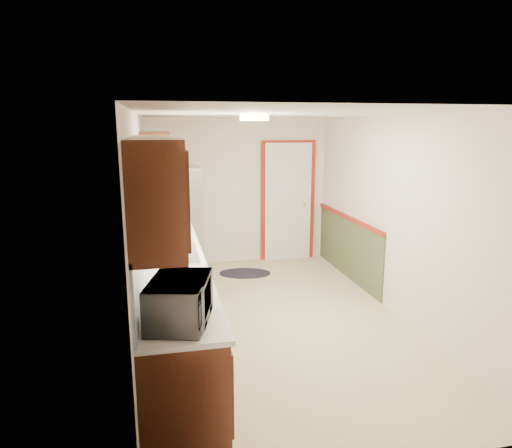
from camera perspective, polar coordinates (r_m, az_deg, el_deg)
name	(u,v)px	position (r m, az deg, el deg)	size (l,w,h in m)	color
room_shell	(276,222)	(5.22, 2.57, 0.28)	(3.20, 5.20, 2.52)	#C7BC8C
kitchen_run	(169,269)	(4.87, -10.83, -5.55)	(0.63, 4.00, 2.20)	#3A180D
back_wall_trim	(300,211)	(7.64, 5.53, 1.67)	(1.12, 2.30, 2.08)	maroon
ceiling_fixture	(254,117)	(4.85, -0.20, 13.17)	(0.30, 0.30, 0.06)	#FFD88C
microwave	(179,297)	(3.20, -9.55, -8.93)	(0.57, 0.31, 0.38)	white
refrigerator	(179,221)	(7.14, -9.65, 0.39)	(0.71, 0.71, 1.67)	#B7B7BC
rug	(245,273)	(7.21, -1.38, -6.16)	(0.81, 0.52, 0.01)	black
cooktop	(169,228)	(6.13, -10.82, -0.53)	(0.50, 0.60, 0.02)	black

